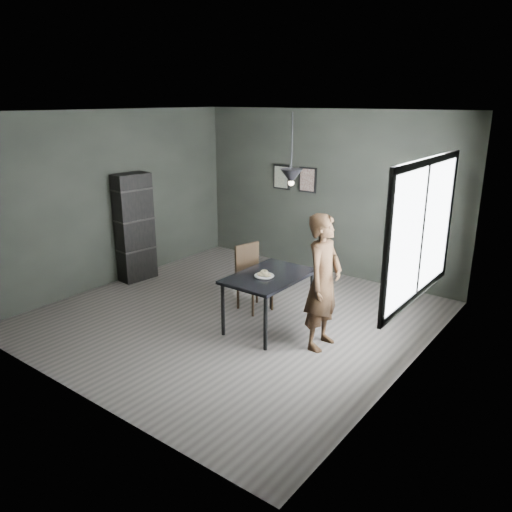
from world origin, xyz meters
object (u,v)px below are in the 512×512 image
Objects in this scene: woman at (323,282)px; shelf_unit at (134,227)px; cafe_table at (269,281)px; white_plate at (264,276)px; wood_chair at (251,273)px; pendant_lamp at (291,176)px.

shelf_unit reaches higher than woman.
cafe_table is 0.84m from woman.
woman reaches higher than white_plate.
wood_chair is (-1.42, 0.42, -0.30)m from woman.
wood_chair reaches higher than cafe_table.
wood_chair is (-0.60, 0.39, -0.13)m from cafe_table.
cafe_table is 5.22× the size of white_plate.
cafe_table is 0.73m from wood_chair.
woman is (0.82, -0.02, 0.17)m from cafe_table.
pendant_lamp reaches higher than shelf_unit.
cafe_table is 1.39× the size of pendant_lamp.
shelf_unit is 3.37m from pendant_lamp.
white_plate is 1.33m from pendant_lamp.
shelf_unit is at bearing 175.95° from cafe_table.
shelf_unit is (-2.32, -0.19, 0.35)m from wood_chair.
woman is at bearing 4.87° from white_plate.
white_plate is at bearing 0.82° from shelf_unit.
woman is 1.76× the size of wood_chair.
cafe_table is 0.71× the size of woman.
pendant_lamp is (0.25, 0.10, 1.38)m from cafe_table.
wood_chair is at bearing 70.52° from woman.
white_plate is (-0.01, -0.09, 0.08)m from cafe_table.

